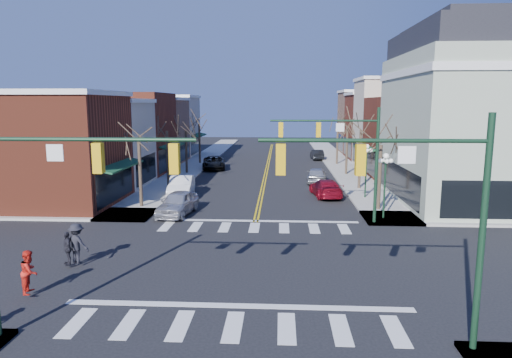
# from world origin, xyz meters

# --- Properties ---
(ground) EXTENTS (160.00, 160.00, 0.00)m
(ground) POSITION_xyz_m (0.00, 0.00, 0.00)
(ground) COLOR black
(ground) RESTS_ON ground
(sidewalk_left) EXTENTS (3.50, 70.00, 0.15)m
(sidewalk_left) POSITION_xyz_m (-8.75, 20.00, 0.07)
(sidewalk_left) COLOR #9E9B93
(sidewalk_left) RESTS_ON ground
(sidewalk_right) EXTENTS (3.50, 70.00, 0.15)m
(sidewalk_right) POSITION_xyz_m (8.75, 20.00, 0.07)
(sidewalk_right) COLOR #9E9B93
(sidewalk_right) RESTS_ON ground
(bldg_left_brick_a) EXTENTS (10.00, 8.50, 8.00)m
(bldg_left_brick_a) POSITION_xyz_m (-15.50, 11.75, 4.00)
(bldg_left_brick_a) COLOR maroon
(bldg_left_brick_a) RESTS_ON ground
(bldg_left_stucco_a) EXTENTS (10.00, 7.00, 7.50)m
(bldg_left_stucco_a) POSITION_xyz_m (-15.50, 19.50, 3.75)
(bldg_left_stucco_a) COLOR beige
(bldg_left_stucco_a) RESTS_ON ground
(bldg_left_brick_b) EXTENTS (10.00, 9.00, 8.50)m
(bldg_left_brick_b) POSITION_xyz_m (-15.50, 27.50, 4.25)
(bldg_left_brick_b) COLOR maroon
(bldg_left_brick_b) RESTS_ON ground
(bldg_left_tan) EXTENTS (10.00, 7.50, 7.80)m
(bldg_left_tan) POSITION_xyz_m (-15.50, 35.75, 3.90)
(bldg_left_tan) COLOR #9B6E55
(bldg_left_tan) RESTS_ON ground
(bldg_left_stucco_b) EXTENTS (10.00, 8.00, 8.20)m
(bldg_left_stucco_b) POSITION_xyz_m (-15.50, 43.50, 4.10)
(bldg_left_stucco_b) COLOR beige
(bldg_left_stucco_b) RESTS_ON ground
(bldg_right_brick_a) EXTENTS (10.00, 8.50, 8.00)m
(bldg_right_brick_a) POSITION_xyz_m (15.50, 25.75, 4.00)
(bldg_right_brick_a) COLOR maroon
(bldg_right_brick_a) RESTS_ON ground
(bldg_right_stucco) EXTENTS (10.00, 7.00, 10.00)m
(bldg_right_stucco) POSITION_xyz_m (15.50, 33.50, 5.00)
(bldg_right_stucco) COLOR beige
(bldg_right_stucco) RESTS_ON ground
(bldg_right_brick_b) EXTENTS (10.00, 8.00, 8.50)m
(bldg_right_brick_b) POSITION_xyz_m (15.50, 41.00, 4.25)
(bldg_right_brick_b) COLOR maroon
(bldg_right_brick_b) RESTS_ON ground
(bldg_right_tan) EXTENTS (10.00, 8.00, 9.00)m
(bldg_right_tan) POSITION_xyz_m (15.50, 49.00, 4.50)
(bldg_right_tan) COLOR #9B6E55
(bldg_right_tan) RESTS_ON ground
(victorian_corner) EXTENTS (12.25, 14.25, 13.30)m
(victorian_corner) POSITION_xyz_m (16.50, 14.50, 6.66)
(victorian_corner) COLOR #A1AD96
(victorian_corner) RESTS_ON ground
(traffic_mast_near_left) EXTENTS (6.60, 0.28, 7.20)m
(traffic_mast_near_left) POSITION_xyz_m (-5.55, -7.40, 4.71)
(traffic_mast_near_left) COLOR #14331E
(traffic_mast_near_left) RESTS_ON ground
(traffic_mast_near_right) EXTENTS (6.60, 0.28, 7.20)m
(traffic_mast_near_right) POSITION_xyz_m (5.55, -7.40, 4.71)
(traffic_mast_near_right) COLOR #14331E
(traffic_mast_near_right) RESTS_ON ground
(traffic_mast_far_right) EXTENTS (6.60, 0.28, 7.20)m
(traffic_mast_far_right) POSITION_xyz_m (5.55, 7.40, 4.71)
(traffic_mast_far_right) COLOR #14331E
(traffic_mast_far_right) RESTS_ON ground
(lamppost_corner) EXTENTS (0.36, 0.36, 4.33)m
(lamppost_corner) POSITION_xyz_m (8.20, 8.50, 2.96)
(lamppost_corner) COLOR #14331E
(lamppost_corner) RESTS_ON ground
(lamppost_midblock) EXTENTS (0.36, 0.36, 4.33)m
(lamppost_midblock) POSITION_xyz_m (8.20, 15.00, 2.96)
(lamppost_midblock) COLOR #14331E
(lamppost_midblock) RESTS_ON ground
(tree_left_a) EXTENTS (0.24, 0.24, 4.76)m
(tree_left_a) POSITION_xyz_m (-8.40, 11.00, 2.38)
(tree_left_a) COLOR #382B21
(tree_left_a) RESTS_ON ground
(tree_left_b) EXTENTS (0.24, 0.24, 5.04)m
(tree_left_b) POSITION_xyz_m (-8.40, 19.00, 2.52)
(tree_left_b) COLOR #382B21
(tree_left_b) RESTS_ON ground
(tree_left_c) EXTENTS (0.24, 0.24, 4.55)m
(tree_left_c) POSITION_xyz_m (-8.40, 27.00, 2.27)
(tree_left_c) COLOR #382B21
(tree_left_c) RESTS_ON ground
(tree_left_d) EXTENTS (0.24, 0.24, 4.90)m
(tree_left_d) POSITION_xyz_m (-8.40, 35.00, 2.45)
(tree_left_d) COLOR #382B21
(tree_left_d) RESTS_ON ground
(tree_right_a) EXTENTS (0.24, 0.24, 4.62)m
(tree_right_a) POSITION_xyz_m (8.40, 11.00, 2.31)
(tree_right_a) COLOR #382B21
(tree_right_a) RESTS_ON ground
(tree_right_b) EXTENTS (0.24, 0.24, 5.18)m
(tree_right_b) POSITION_xyz_m (8.40, 19.00, 2.59)
(tree_right_b) COLOR #382B21
(tree_right_b) RESTS_ON ground
(tree_right_c) EXTENTS (0.24, 0.24, 4.83)m
(tree_right_c) POSITION_xyz_m (8.40, 27.00, 2.42)
(tree_right_c) COLOR #382B21
(tree_right_c) RESTS_ON ground
(tree_right_d) EXTENTS (0.24, 0.24, 4.97)m
(tree_right_d) POSITION_xyz_m (8.40, 35.00, 2.48)
(tree_right_d) COLOR #382B21
(tree_right_d) RESTS_ON ground
(car_left_near) EXTENTS (2.44, 4.86, 1.59)m
(car_left_near) POSITION_xyz_m (-5.36, 9.22, 0.79)
(car_left_near) COLOR #B9B9BE
(car_left_near) RESTS_ON ground
(car_left_mid) EXTENTS (2.23, 5.19, 1.66)m
(car_left_mid) POSITION_xyz_m (-6.40, 15.19, 0.83)
(car_left_mid) COLOR white
(car_left_mid) RESTS_ON ground
(car_left_far) EXTENTS (3.16, 5.62, 1.48)m
(car_left_far) POSITION_xyz_m (-6.03, 30.63, 0.74)
(car_left_far) COLOR black
(car_left_far) RESTS_ON ground
(car_right_near) EXTENTS (2.58, 5.06, 1.41)m
(car_right_near) POSITION_xyz_m (5.20, 15.78, 0.70)
(car_right_near) COLOR maroon
(car_right_near) RESTS_ON ground
(car_right_mid) EXTENTS (2.19, 4.56, 1.50)m
(car_right_mid) POSITION_xyz_m (4.98, 22.12, 0.75)
(car_right_mid) COLOR #AFAFB4
(car_right_mid) RESTS_ON ground
(car_right_far) EXTENTS (1.66, 4.11, 1.33)m
(car_right_far) POSITION_xyz_m (6.40, 40.28, 0.66)
(car_right_far) COLOR black
(car_right_far) RESTS_ON ground
(pedestrian_red_b) EXTENTS (0.81, 0.95, 1.70)m
(pedestrian_red_b) POSITION_xyz_m (-8.14, -4.15, 1.00)
(pedestrian_red_b) COLOR red
(pedestrian_red_b) RESTS_ON sidewalk_left
(pedestrian_dark_a) EXTENTS (0.83, 0.96, 1.55)m
(pedestrian_dark_a) POSITION_xyz_m (-8.12, -1.03, 0.92)
(pedestrian_dark_a) COLOR black
(pedestrian_dark_a) RESTS_ON sidewalk_left
(pedestrian_dark_b) EXTENTS (1.36, 1.03, 1.87)m
(pedestrian_dark_b) POSITION_xyz_m (-7.78, -0.80, 1.08)
(pedestrian_dark_b) COLOR black
(pedestrian_dark_b) RESTS_ON sidewalk_left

